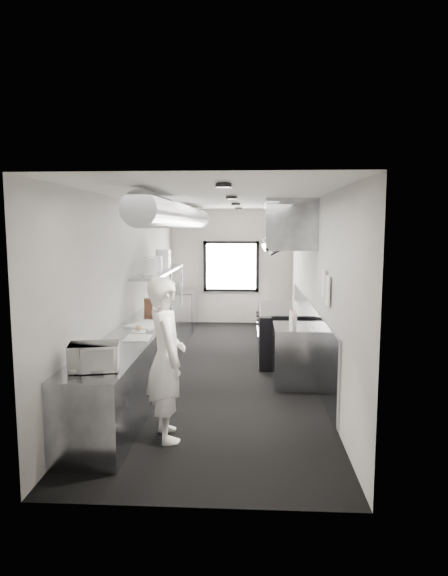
# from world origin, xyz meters

# --- Properties ---
(floor) EXTENTS (3.00, 8.00, 0.01)m
(floor) POSITION_xyz_m (0.00, 0.00, 0.00)
(floor) COLOR black
(floor) RESTS_ON ground
(ceiling) EXTENTS (3.00, 8.00, 0.01)m
(ceiling) POSITION_xyz_m (0.00, 0.00, 2.80)
(ceiling) COLOR silver
(ceiling) RESTS_ON wall_back
(wall_back) EXTENTS (3.00, 0.02, 2.80)m
(wall_back) POSITION_xyz_m (0.00, 4.00, 1.40)
(wall_back) COLOR #B7B3AE
(wall_back) RESTS_ON floor
(wall_front) EXTENTS (3.00, 0.02, 2.80)m
(wall_front) POSITION_xyz_m (0.00, -4.00, 1.40)
(wall_front) COLOR #B7B3AE
(wall_front) RESTS_ON floor
(wall_left) EXTENTS (0.02, 8.00, 2.80)m
(wall_left) POSITION_xyz_m (-1.50, 0.00, 1.40)
(wall_left) COLOR #B7B3AE
(wall_left) RESTS_ON floor
(wall_right) EXTENTS (0.02, 8.00, 2.80)m
(wall_right) POSITION_xyz_m (1.50, 0.00, 1.40)
(wall_right) COLOR #B7B3AE
(wall_right) RESTS_ON floor
(wall_cladding) EXTENTS (0.03, 5.50, 1.10)m
(wall_cladding) POSITION_xyz_m (1.48, 0.30, 0.55)
(wall_cladding) COLOR gray
(wall_cladding) RESTS_ON wall_right
(hvac_duct) EXTENTS (0.40, 6.40, 0.40)m
(hvac_duct) POSITION_xyz_m (-0.70, 0.40, 2.55)
(hvac_duct) COLOR #909498
(hvac_duct) RESTS_ON ceiling
(service_window) EXTENTS (1.36, 0.05, 1.25)m
(service_window) POSITION_xyz_m (0.00, 3.96, 1.40)
(service_window) COLOR white
(service_window) RESTS_ON wall_back
(exhaust_hood) EXTENTS (0.81, 2.20, 0.88)m
(exhaust_hood) POSITION_xyz_m (1.10, 0.70, 2.39)
(exhaust_hood) COLOR gray
(exhaust_hood) RESTS_ON ceiling
(prep_counter) EXTENTS (0.70, 6.00, 0.90)m
(prep_counter) POSITION_xyz_m (-1.15, -0.50, 0.45)
(prep_counter) COLOR gray
(prep_counter) RESTS_ON floor
(pass_shelf) EXTENTS (0.45, 3.00, 0.68)m
(pass_shelf) POSITION_xyz_m (-1.19, 1.00, 1.54)
(pass_shelf) COLOR gray
(pass_shelf) RESTS_ON prep_counter
(range) EXTENTS (0.88, 1.60, 0.94)m
(range) POSITION_xyz_m (1.04, 0.70, 0.47)
(range) COLOR black
(range) RESTS_ON floor
(bottle_station) EXTENTS (0.65, 0.80, 0.90)m
(bottle_station) POSITION_xyz_m (1.15, -0.70, 0.45)
(bottle_station) COLOR gray
(bottle_station) RESTS_ON floor
(far_work_table) EXTENTS (0.70, 1.20, 0.90)m
(far_work_table) POSITION_xyz_m (-1.15, 3.20, 0.45)
(far_work_table) COLOR gray
(far_work_table) RESTS_ON floor
(notice_sheet_a) EXTENTS (0.02, 0.28, 0.38)m
(notice_sheet_a) POSITION_xyz_m (1.47, -1.20, 1.60)
(notice_sheet_a) COLOR white
(notice_sheet_a) RESTS_ON wall_right
(notice_sheet_b) EXTENTS (0.02, 0.28, 0.38)m
(notice_sheet_b) POSITION_xyz_m (1.47, -1.55, 1.55)
(notice_sheet_b) COLOR white
(notice_sheet_b) RESTS_ON wall_right
(line_cook) EXTENTS (0.65, 0.78, 1.83)m
(line_cook) POSITION_xyz_m (-0.46, -2.63, 0.91)
(line_cook) COLOR white
(line_cook) RESTS_ON floor
(microwave) EXTENTS (0.53, 0.45, 0.28)m
(microwave) POSITION_xyz_m (-1.14, -3.05, 1.04)
(microwave) COLOR white
(microwave) RESTS_ON prep_counter
(deli_tub_a) EXTENTS (0.16, 0.16, 0.09)m
(deli_tub_a) POSITION_xyz_m (-1.27, -2.71, 0.95)
(deli_tub_a) COLOR #A6B2A4
(deli_tub_a) RESTS_ON prep_counter
(deli_tub_b) EXTENTS (0.16, 0.16, 0.09)m
(deli_tub_b) POSITION_xyz_m (-1.27, -2.44, 0.95)
(deli_tub_b) COLOR #A6B2A4
(deli_tub_b) RESTS_ON prep_counter
(newspaper) EXTENTS (0.35, 0.42, 0.01)m
(newspaper) POSITION_xyz_m (-1.02, -1.63, 0.91)
(newspaper) COLOR silver
(newspaper) RESTS_ON prep_counter
(small_plate) EXTENTS (0.24, 0.24, 0.02)m
(small_plate) POSITION_xyz_m (-1.09, -1.24, 0.91)
(small_plate) COLOR white
(small_plate) RESTS_ON prep_counter
(pastry) EXTENTS (0.09, 0.09, 0.09)m
(pastry) POSITION_xyz_m (-1.09, -1.24, 0.96)
(pastry) COLOR tan
(pastry) RESTS_ON small_plate
(cutting_board) EXTENTS (0.64, 0.72, 0.02)m
(cutting_board) POSITION_xyz_m (-1.07, -0.75, 0.91)
(cutting_board) COLOR silver
(cutting_board) RESTS_ON prep_counter
(knife_block) EXTENTS (0.19, 0.26, 0.26)m
(knife_block) POSITION_xyz_m (-1.25, 0.16, 1.03)
(knife_block) COLOR brown
(knife_block) RESTS_ON prep_counter
(plate_stack_a) EXTENTS (0.26, 0.26, 0.29)m
(plate_stack_a) POSITION_xyz_m (-1.21, 0.17, 1.72)
(plate_stack_a) COLOR white
(plate_stack_a) RESTS_ON pass_shelf
(plate_stack_b) EXTENTS (0.22, 0.22, 0.28)m
(plate_stack_b) POSITION_xyz_m (-1.20, 0.65, 1.71)
(plate_stack_b) COLOR white
(plate_stack_b) RESTS_ON pass_shelf
(plate_stack_c) EXTENTS (0.27, 0.27, 0.37)m
(plate_stack_c) POSITION_xyz_m (-1.20, 1.28, 1.76)
(plate_stack_c) COLOR white
(plate_stack_c) RESTS_ON pass_shelf
(plate_stack_d) EXTENTS (0.22, 0.22, 0.34)m
(plate_stack_d) POSITION_xyz_m (-1.21, 1.66, 1.74)
(plate_stack_d) COLOR white
(plate_stack_d) RESTS_ON pass_shelf
(squeeze_bottle_a) EXTENTS (0.07, 0.07, 0.16)m
(squeeze_bottle_a) POSITION_xyz_m (1.08, -0.99, 0.98)
(squeeze_bottle_a) COLOR silver
(squeeze_bottle_a) RESTS_ON bottle_station
(squeeze_bottle_b) EXTENTS (0.07, 0.07, 0.18)m
(squeeze_bottle_b) POSITION_xyz_m (1.10, -0.85, 0.99)
(squeeze_bottle_b) COLOR silver
(squeeze_bottle_b) RESTS_ON bottle_station
(squeeze_bottle_c) EXTENTS (0.09, 0.09, 0.19)m
(squeeze_bottle_c) POSITION_xyz_m (1.14, -0.66, 1.00)
(squeeze_bottle_c) COLOR silver
(squeeze_bottle_c) RESTS_ON bottle_station
(squeeze_bottle_d) EXTENTS (0.08, 0.08, 0.19)m
(squeeze_bottle_d) POSITION_xyz_m (1.10, -0.51, 0.99)
(squeeze_bottle_d) COLOR silver
(squeeze_bottle_d) RESTS_ON bottle_station
(squeeze_bottle_e) EXTENTS (0.08, 0.08, 0.19)m
(squeeze_bottle_e) POSITION_xyz_m (1.12, -0.42, 1.00)
(squeeze_bottle_e) COLOR silver
(squeeze_bottle_e) RESTS_ON bottle_station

